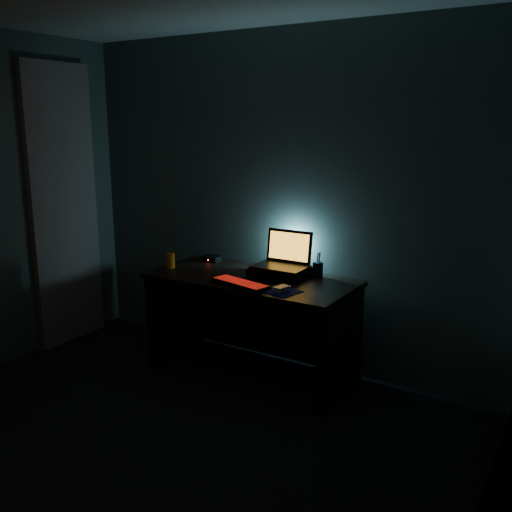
{
  "coord_description": "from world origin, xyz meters",
  "views": [
    {
      "loc": [
        2.11,
        -1.72,
        1.84
      ],
      "look_at": [
        0.07,
        1.57,
        0.92
      ],
      "focal_mm": 40.0,
      "sensor_mm": 36.0,
      "label": 1
    }
  ],
  "objects_px": {
    "pen_cup": "(318,270)",
    "juice_glass": "(170,261)",
    "laptop": "(284,259)",
    "keyboard": "(240,283)",
    "router": "(212,259)",
    "mouse": "(282,289)"
  },
  "relations": [
    {
      "from": "keyboard",
      "to": "juice_glass",
      "type": "relative_size",
      "value": 4.05
    },
    {
      "from": "keyboard",
      "to": "mouse",
      "type": "distance_m",
      "value": 0.31
    },
    {
      "from": "mouse",
      "to": "router",
      "type": "distance_m",
      "value": 0.98
    },
    {
      "from": "router",
      "to": "juice_glass",
      "type": "bearing_deg",
      "value": -115.94
    },
    {
      "from": "mouse",
      "to": "juice_glass",
      "type": "relative_size",
      "value": 0.93
    },
    {
      "from": "router",
      "to": "keyboard",
      "type": "bearing_deg",
      "value": -40.99
    },
    {
      "from": "pen_cup",
      "to": "juice_glass",
      "type": "bearing_deg",
      "value": -161.83
    },
    {
      "from": "keyboard",
      "to": "mouse",
      "type": "xyz_separation_m",
      "value": [
        0.31,
        0.02,
        0.01
      ]
    },
    {
      "from": "keyboard",
      "to": "pen_cup",
      "type": "height_order",
      "value": "pen_cup"
    },
    {
      "from": "keyboard",
      "to": "router",
      "type": "xyz_separation_m",
      "value": [
        -0.57,
        0.46,
        0.01
      ]
    },
    {
      "from": "mouse",
      "to": "keyboard",
      "type": "bearing_deg",
      "value": -163.97
    },
    {
      "from": "laptop",
      "to": "keyboard",
      "type": "bearing_deg",
      "value": -106.51
    },
    {
      "from": "keyboard",
      "to": "router",
      "type": "distance_m",
      "value": 0.73
    },
    {
      "from": "mouse",
      "to": "pen_cup",
      "type": "bearing_deg",
      "value": 97.22
    },
    {
      "from": "laptop",
      "to": "keyboard",
      "type": "height_order",
      "value": "laptop"
    },
    {
      "from": "mouse",
      "to": "pen_cup",
      "type": "relative_size",
      "value": 0.99
    },
    {
      "from": "laptop",
      "to": "juice_glass",
      "type": "xyz_separation_m",
      "value": [
        -0.83,
        -0.28,
        -0.06
      ]
    },
    {
      "from": "keyboard",
      "to": "mouse",
      "type": "relative_size",
      "value": 4.33
    },
    {
      "from": "router",
      "to": "pen_cup",
      "type": "bearing_deg",
      "value": -1.4
    },
    {
      "from": "keyboard",
      "to": "pen_cup",
      "type": "xyz_separation_m",
      "value": [
        0.35,
        0.47,
        0.04
      ]
    },
    {
      "from": "laptop",
      "to": "pen_cup",
      "type": "bearing_deg",
      "value": 15.45
    },
    {
      "from": "keyboard",
      "to": "juice_glass",
      "type": "height_order",
      "value": "juice_glass"
    }
  ]
}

